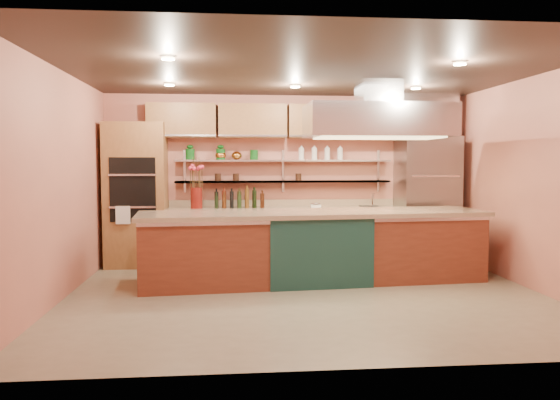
{
  "coord_description": "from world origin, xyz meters",
  "views": [
    {
      "loc": [
        -0.97,
        -6.74,
        1.68
      ],
      "look_at": [
        -0.24,
        1.0,
        1.14
      ],
      "focal_mm": 35.0,
      "sensor_mm": 36.0,
      "label": 1
    }
  ],
  "objects": [
    {
      "name": "ceiling",
      "position": [
        0.0,
        0.0,
        2.8
      ],
      "size": [
        6.0,
        5.0,
        0.02
      ],
      "primitive_type": "cube",
      "color": "black",
      "rests_on": "wall_back"
    },
    {
      "name": "refrigerator",
      "position": [
        2.35,
        2.14,
        1.05
      ],
      "size": [
        0.95,
        0.72,
        2.1
      ],
      "primitive_type": "cube",
      "color": "gray",
      "rests_on": "floor"
    },
    {
      "name": "wall_front",
      "position": [
        0.0,
        -2.5,
        1.4
      ],
      "size": [
        6.0,
        0.04,
        2.8
      ],
      "primitive_type": "cube",
      "color": "#C5725D",
      "rests_on": "floor"
    },
    {
      "name": "oven_stack",
      "position": [
        -2.45,
        2.18,
        1.15
      ],
      "size": [
        0.95,
        0.64,
        2.3
      ],
      "primitive_type": "cube",
      "color": "#8F5D34",
      "rests_on": "floor"
    },
    {
      "name": "island",
      "position": [
        0.21,
        0.77,
        0.49
      ],
      "size": [
        4.81,
        1.41,
        0.99
      ],
      "primitive_type": "cube",
      "rotation": [
        0.0,
        0.0,
        0.08
      ],
      "color": "brown",
      "rests_on": "floor"
    },
    {
      "name": "flower_vase",
      "position": [
        -1.49,
        2.15,
        1.1
      ],
      "size": [
        0.19,
        0.19,
        0.34
      ],
      "primitive_type": "cylinder",
      "rotation": [
        0.0,
        0.0,
        0.0
      ],
      "color": "#63140E",
      "rests_on": "back_counter"
    },
    {
      "name": "green_canister",
      "position": [
        -0.55,
        2.37,
        1.8
      ],
      "size": [
        0.18,
        0.18,
        0.16
      ],
      "primitive_type": "cylinder",
      "rotation": [
        0.0,
        0.0,
        0.36
      ],
      "color": "#0F4614",
      "rests_on": "wall_shelf_upper"
    },
    {
      "name": "wall_back",
      "position": [
        0.0,
        2.5,
        1.4
      ],
      "size": [
        6.0,
        0.04,
        2.8
      ],
      "primitive_type": "cube",
      "color": "#C5725D",
      "rests_on": "floor"
    },
    {
      "name": "bar_faucet",
      "position": [
        1.45,
        2.25,
        1.04
      ],
      "size": [
        0.03,
        0.03,
        0.22
      ],
      "primitive_type": "cylinder",
      "rotation": [
        0.0,
        0.0,
        -0.0
      ],
      "color": "white",
      "rests_on": "back_counter"
    },
    {
      "name": "wall_shelf_upper",
      "position": [
        -0.05,
        2.37,
        1.7
      ],
      "size": [
        3.6,
        0.26,
        0.03
      ],
      "primitive_type": "cube",
      "color": "silver",
      "rests_on": "wall_back"
    },
    {
      "name": "wall_right",
      "position": [
        3.0,
        0.0,
        1.4
      ],
      "size": [
        0.04,
        5.0,
        2.8
      ],
      "primitive_type": "cube",
      "color": "#C5725D",
      "rests_on": "floor"
    },
    {
      "name": "kitchen_scale",
      "position": [
        0.46,
        2.15,
        0.98
      ],
      "size": [
        0.17,
        0.13,
        0.09
      ],
      "primitive_type": "cube",
      "rotation": [
        0.0,
        0.0,
        -0.0
      ],
      "color": "silver",
      "rests_on": "back_counter"
    },
    {
      "name": "floor",
      "position": [
        0.0,
        0.0,
        -0.01
      ],
      "size": [
        6.0,
        5.0,
        0.02
      ],
      "primitive_type": "cube",
      "color": "gray",
      "rests_on": "ground"
    },
    {
      "name": "back_counter",
      "position": [
        -0.05,
        2.2,
        0.47
      ],
      "size": [
        3.84,
        0.64,
        0.93
      ],
      "primitive_type": "cube",
      "color": "tan",
      "rests_on": "floor"
    },
    {
      "name": "oil_bottle_cluster",
      "position": [
        -0.8,
        2.15,
        1.07
      ],
      "size": [
        0.86,
        0.25,
        0.28
      ],
      "primitive_type": "cube",
      "rotation": [
        0.0,
        0.0,
        -0.0
      ],
      "color": "black",
      "rests_on": "back_counter"
    },
    {
      "name": "upper_cabinets",
      "position": [
        0.0,
        2.32,
        2.35
      ],
      "size": [
        4.6,
        0.36,
        0.55
      ],
      "primitive_type": "cube",
      "color": "#8F5D34",
      "rests_on": "wall_back"
    },
    {
      "name": "wall_left",
      "position": [
        -3.0,
        0.0,
        1.4
      ],
      "size": [
        0.04,
        5.0,
        2.8
      ],
      "primitive_type": "cube",
      "color": "#C5725D",
      "rests_on": "floor"
    },
    {
      "name": "range_hood",
      "position": [
        1.11,
        0.77,
        2.25
      ],
      "size": [
        2.0,
        1.0,
        0.45
      ],
      "primitive_type": "cube",
      "color": "silver",
      "rests_on": "ceiling"
    },
    {
      "name": "wall_shelf_lower",
      "position": [
        -0.05,
        2.37,
        1.35
      ],
      "size": [
        3.6,
        0.26,
        0.03
      ],
      "primitive_type": "cube",
      "color": "silver",
      "rests_on": "wall_back"
    },
    {
      "name": "copper_kettle",
      "position": [
        -0.83,
        2.37,
        1.78
      ],
      "size": [
        0.19,
        0.19,
        0.14
      ],
      "primitive_type": "ellipsoid",
      "rotation": [
        0.0,
        0.0,
        -0.08
      ],
      "color": "#AF6B28",
      "rests_on": "wall_shelf_upper"
    },
    {
      "name": "ceiling_downlights",
      "position": [
        0.0,
        0.2,
        2.77
      ],
      "size": [
        4.0,
        2.8,
        0.02
      ],
      "primitive_type": "cube",
      "color": "#FFE5A5",
      "rests_on": "ceiling"
    }
  ]
}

